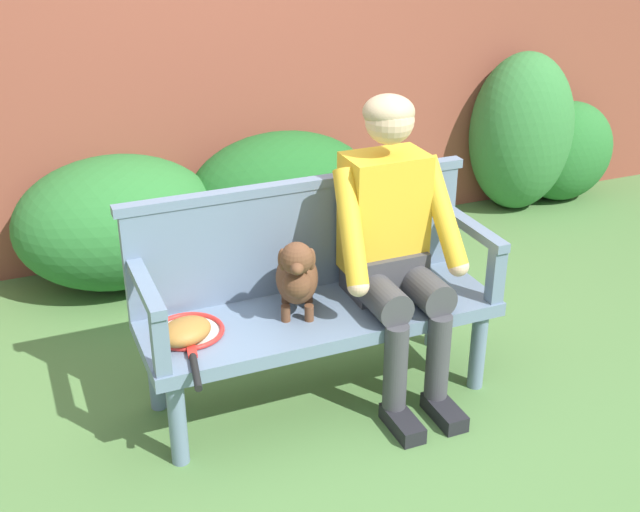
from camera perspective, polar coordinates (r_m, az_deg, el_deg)
ground_plane at (r=3.66m, az=0.00°, el=-9.75°), size 40.00×40.00×0.00m
brick_garden_fence at (r=4.88m, az=-8.70°, el=13.01°), size 8.00×0.30×2.16m
hedge_bush_mid_right at (r=5.62m, az=13.90°, el=8.41°), size 0.71×0.61×1.06m
hedge_bush_far_right at (r=4.81m, az=-2.62°, el=4.29°), size 1.14×0.80×0.74m
hedge_bush_mid_left at (r=5.90m, az=16.81°, el=7.03°), size 0.70×0.48×0.69m
hedge_bush_far_left at (r=4.61m, az=-13.99°, el=2.36°), size 1.12×0.89×0.72m
garden_bench at (r=3.46m, az=0.00°, el=-4.64°), size 1.51×0.51×0.44m
bench_backrest at (r=3.50m, az=-1.42°, el=1.53°), size 1.55×0.06×0.50m
bench_armrest_left_end at (r=3.08m, az=-11.75°, el=-3.67°), size 0.06×0.51×0.28m
bench_armrest_right_end at (r=3.57m, az=11.20°, el=0.64°), size 0.06×0.51×0.28m
person_seated at (r=3.41m, az=5.07°, el=1.17°), size 0.56×0.66×1.31m
dog_on_bench at (r=3.30m, az=-1.63°, el=-1.37°), size 0.25×0.36×0.37m
tennis_racket at (r=3.27m, az=-9.16°, el=-5.45°), size 0.33×0.58×0.03m
baseball_glove at (r=3.23m, az=-9.41°, el=-5.23°), size 0.27×0.25×0.09m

